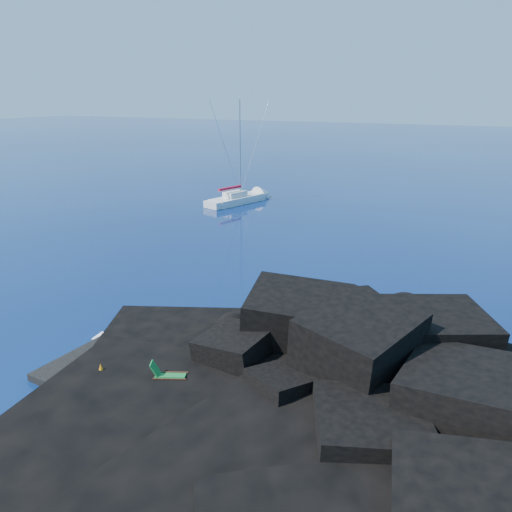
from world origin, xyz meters
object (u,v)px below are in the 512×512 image
(sailboat, at_px, (238,203))
(deck_chair, at_px, (170,372))
(marker_cone, at_px, (101,369))
(sunbather, at_px, (160,364))

(sailboat, distance_m, deck_chair, 38.68)
(deck_chair, distance_m, marker_cone, 3.27)
(sailboat, relative_size, deck_chair, 7.80)
(sailboat, relative_size, marker_cone, 20.64)
(sailboat, bearing_deg, sunbather, -50.51)
(marker_cone, bearing_deg, deck_chair, 14.86)
(deck_chair, height_order, sunbather, deck_chair)
(sailboat, height_order, sunbather, sailboat)
(sunbather, bearing_deg, marker_cone, -146.19)
(deck_chair, distance_m, sunbather, 1.52)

